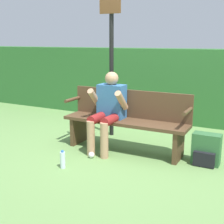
{
  "coord_description": "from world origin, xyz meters",
  "views": [
    {
      "loc": [
        1.8,
        -3.85,
        1.56
      ],
      "look_at": [
        -0.15,
        -0.1,
        0.58
      ],
      "focal_mm": 50.0,
      "sensor_mm": 36.0,
      "label": 1
    }
  ],
  "objects_px": {
    "park_bench": "(127,119)",
    "backpack": "(206,150)",
    "signpost": "(111,54)",
    "person_seated": "(108,108)",
    "water_bottle": "(63,160)"
  },
  "relations": [
    {
      "from": "person_seated",
      "to": "backpack",
      "type": "distance_m",
      "value": 1.43
    },
    {
      "from": "park_bench",
      "to": "backpack",
      "type": "bearing_deg",
      "value": -1.28
    },
    {
      "from": "park_bench",
      "to": "signpost",
      "type": "height_order",
      "value": "signpost"
    },
    {
      "from": "backpack",
      "to": "water_bottle",
      "type": "bearing_deg",
      "value": -148.44
    },
    {
      "from": "signpost",
      "to": "person_seated",
      "type": "bearing_deg",
      "value": -65.8
    },
    {
      "from": "water_bottle",
      "to": "signpost",
      "type": "relative_size",
      "value": 0.1
    },
    {
      "from": "person_seated",
      "to": "signpost",
      "type": "height_order",
      "value": "signpost"
    },
    {
      "from": "backpack",
      "to": "signpost",
      "type": "relative_size",
      "value": 0.17
    },
    {
      "from": "water_bottle",
      "to": "signpost",
      "type": "distance_m",
      "value": 1.96
    },
    {
      "from": "water_bottle",
      "to": "backpack",
      "type": "bearing_deg",
      "value": 31.56
    },
    {
      "from": "park_bench",
      "to": "backpack",
      "type": "distance_m",
      "value": 1.16
    },
    {
      "from": "park_bench",
      "to": "person_seated",
      "type": "distance_m",
      "value": 0.31
    },
    {
      "from": "water_bottle",
      "to": "person_seated",
      "type": "bearing_deg",
      "value": 77.56
    },
    {
      "from": "park_bench",
      "to": "person_seated",
      "type": "bearing_deg",
      "value": -150.88
    },
    {
      "from": "person_seated",
      "to": "signpost",
      "type": "relative_size",
      "value": 0.49
    }
  ]
}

